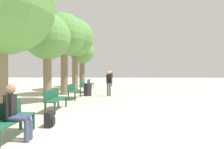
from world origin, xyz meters
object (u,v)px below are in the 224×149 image
object	(u,v)px
tree_row_4	(82,53)
tree_row_1	(47,38)
pedestrian_mid	(111,77)
bench_row_1	(55,98)
bench_row_4	(90,83)
tree_row_2	(64,36)
bench_row_3	(84,86)
tree_row_3	(75,38)
trash_bin	(88,90)
person_seated	(15,111)
backpack	(50,119)
pedestrian_near	(109,82)
tree_row_0	(0,1)
bench_row_2	(73,90)
bench_row_0	(8,118)

from	to	relation	value
tree_row_4	tree_row_1	bearing A→B (deg)	-90.00
tree_row_1	pedestrian_mid	distance (m)	10.60
bench_row_1	tree_row_1	size ratio (longest dim) A/B	0.32
bench_row_4	tree_row_2	world-z (taller)	tree_row_2
tree_row_2	bench_row_3	bearing A→B (deg)	50.36
tree_row_3	trash_bin	bearing A→B (deg)	-64.49
tree_row_4	person_seated	size ratio (longest dim) A/B	3.73
backpack	pedestrian_near	bearing A→B (deg)	77.23
tree_row_0	backpack	bearing A→B (deg)	-12.67
bench_row_2	backpack	bearing A→B (deg)	-83.14
bench_row_1	bench_row_2	world-z (taller)	same
bench_row_4	pedestrian_near	size ratio (longest dim) A/B	0.91
tree_row_3	bench_row_1	bearing A→B (deg)	-82.17
bench_row_2	bench_row_3	world-z (taller)	same
tree_row_3	bench_row_2	bearing A→B (deg)	-77.29
bench_row_3	person_seated	size ratio (longest dim) A/B	1.15
bench_row_0	bench_row_4	size ratio (longest dim) A/B	1.00
tree_row_1	bench_row_4	bearing A→B (deg)	81.54
bench_row_0	bench_row_1	world-z (taller)	same
bench_row_0	tree_row_2	distance (m)	8.78
bench_row_1	bench_row_4	world-z (taller)	same
pedestrian_near	trash_bin	distance (m)	1.52
person_seated	tree_row_0	bearing A→B (deg)	132.87
pedestrian_near	bench_row_2	bearing A→B (deg)	-152.82
bench_row_1	bench_row_2	distance (m)	3.09
tree_row_3	pedestrian_near	xyz separation A→B (m)	(3.14, -3.78, -3.52)
backpack	person_seated	bearing A→B (deg)	-111.19
tree_row_4	pedestrian_mid	bearing A→B (deg)	15.86
tree_row_3	bench_row_0	bearing A→B (deg)	-84.35
tree_row_3	pedestrian_near	distance (m)	6.04
tree_row_2	pedestrian_mid	distance (m)	8.18
tree_row_2	tree_row_1	bearing A→B (deg)	-90.00
person_seated	bench_row_1	bearing A→B (deg)	94.11
bench_row_2	tree_row_1	distance (m)	3.27
bench_row_3	backpack	distance (m)	8.34
tree_row_1	tree_row_3	size ratio (longest dim) A/B	0.76
bench_row_3	pedestrian_near	xyz separation A→B (m)	(2.05, -2.04, 0.43)
bench_row_4	tree_row_2	distance (m)	5.76
bench_row_4	pedestrian_near	xyz separation A→B (m)	(2.05, -5.13, 0.43)
pedestrian_mid	trash_bin	bearing A→B (deg)	-99.72
tree_row_3	person_seated	xyz separation A→B (m)	(1.32, -11.09, -3.76)
bench_row_1	bench_row_4	bearing A→B (deg)	90.00
bench_row_2	tree_row_1	world-z (taller)	tree_row_1
person_seated	backpack	distance (m)	1.21
bench_row_0	bench_row_4	world-z (taller)	same
backpack	pedestrian_mid	world-z (taller)	pedestrian_mid
pedestrian_mid	pedestrian_near	bearing A→B (deg)	-89.04
tree_row_2	tree_row_0	bearing A→B (deg)	-90.00
tree_row_1	tree_row_3	bearing A→B (deg)	90.00
tree_row_0	tree_row_3	bearing A→B (deg)	90.00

